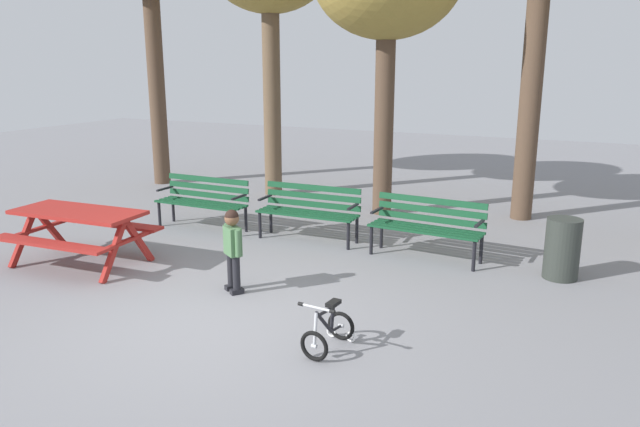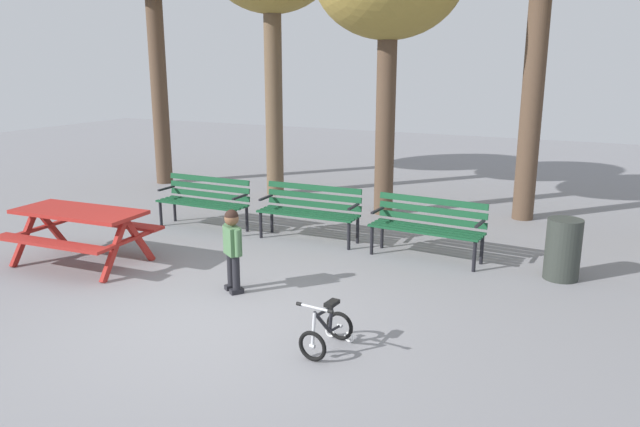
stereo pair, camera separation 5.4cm
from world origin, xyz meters
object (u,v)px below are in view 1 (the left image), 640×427
Objects in this scene: picnic_table at (79,223)px; park_bench_right at (428,223)px; child_standing at (233,244)px; kids_bicycle at (328,331)px; park_bench_left at (310,208)px; trash_bin at (562,249)px; park_bench_far_left at (204,198)px.

park_bench_right is (4.21, 2.34, -0.08)m from picnic_table.
child_standing reaches higher than kids_bicycle.
park_bench_left reaches higher than trash_bin.
picnic_table reaches higher than kids_bicycle.
trash_bin is at bearing 20.55° from picnic_table.
kids_bicycle is at bearing -40.12° from park_bench_far_left.
picnic_table is at bearing -100.07° from park_bench_far_left.
child_standing is (2.47, 0.03, 0.01)m from picnic_table.
park_bench_far_left is at bearing 79.93° from picnic_table.
trash_bin is (1.80, -0.08, -0.11)m from park_bench_right.
park_bench_right is 3.22m from kids_bicycle.
park_bench_far_left and park_bench_right have the same top height.
child_standing is 1.94m from kids_bicycle.
park_bench_far_left is 5.60m from trash_bin.
child_standing is at bearing -86.10° from park_bench_left.
park_bench_right reaches higher than kids_bicycle.
park_bench_far_left reaches higher than trash_bin.
park_bench_right is 2.06× the size of trash_bin.
park_bench_right is at bearing 29.02° from picnic_table.
kids_bicycle is 0.74× the size of trash_bin.
kids_bicycle is 3.64m from trash_bin.
picnic_table is 6.42m from trash_bin.
park_bench_left is 1.91m from park_bench_right.
kids_bicycle is at bearing -60.84° from park_bench_left.
park_bench_left is 1.57× the size of child_standing.
kids_bicycle is (1.84, -3.30, -0.31)m from park_bench_left.
park_bench_left is 0.99× the size of park_bench_right.
park_bench_right is at bearing 88.75° from kids_bicycle.
park_bench_left and park_bench_right have the same top height.
picnic_table is at bearing 168.20° from kids_bicycle.
park_bench_far_left is (0.41, 2.28, -0.08)m from picnic_table.
picnic_table is 3.19× the size of kids_bicycle.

